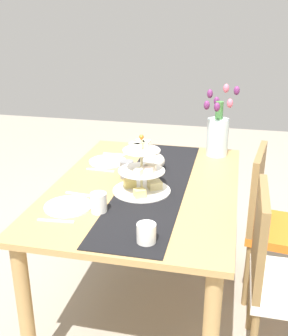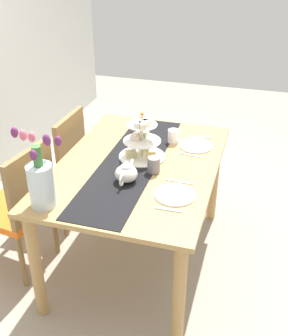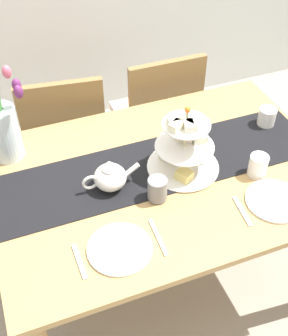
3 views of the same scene
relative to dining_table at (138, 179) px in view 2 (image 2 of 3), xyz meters
The scene contains 17 objects.
ground_plane 0.65m from the dining_table, ahead, with size 8.00×8.00×0.00m, color gray.
dining_table is the anchor object (origin of this frame).
chair_left 0.78m from the dining_table, 110.92° to the left, with size 0.47×0.47×0.91m.
chair_right 0.78m from the dining_table, 69.14° to the left, with size 0.42×0.42×0.91m.
table_runner 0.13m from the dining_table, 90.00° to the left, with size 1.37×0.35×0.00m, color black.
tiered_cake_stand 0.23m from the dining_table, ahead, with size 0.30×0.30×0.30m.
teapot 0.29m from the dining_table, behind, with size 0.24×0.13×0.14m.
tulip_vase 0.72m from the dining_table, 149.23° to the left, with size 0.20×0.20×0.45m.
cream_jug 0.61m from the dining_table, 12.99° to the left, with size 0.08×0.08×0.09m, color white.
dinner_plate_left 0.44m from the dining_table, 134.07° to the right, with size 0.23×0.23×0.01m, color white.
fork_left 0.55m from the dining_table, 145.36° to the right, with size 0.02×0.15×0.01m, color silver.
knife_left 0.36m from the dining_table, 116.06° to the right, with size 0.01×0.17×0.01m, color silver.
dinner_plate_right 0.47m from the dining_table, 41.62° to the right, with size 0.23×0.23×0.01m, color white.
fork_right 0.38m from the dining_table, 57.13° to the right, with size 0.02×0.15×0.01m, color silver.
knife_right 0.58m from the dining_table, 31.93° to the right, with size 0.01×0.17×0.01m, color silver.
mug_grey 0.22m from the dining_table, 122.58° to the right, with size 0.08×0.08×0.10m, color slate.
mug_white_text 0.41m from the dining_table, 21.97° to the right, with size 0.08×0.08×0.10m, color white.
Camera 2 is at (-2.18, -0.69, 2.03)m, focal length 44.49 mm.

